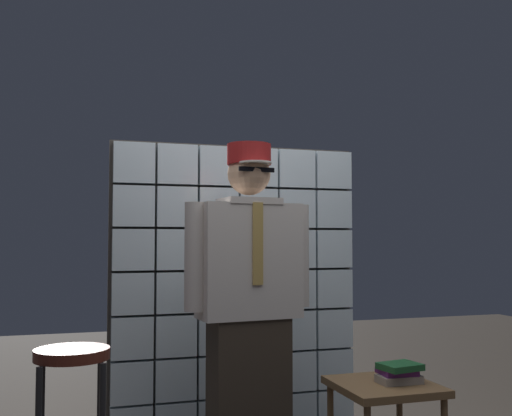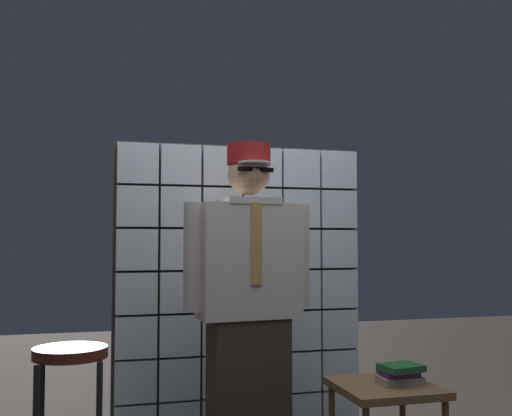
% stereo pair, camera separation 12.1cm
% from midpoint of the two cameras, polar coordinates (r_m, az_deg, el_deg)
% --- Properties ---
extents(glass_block_wall, '(1.66, 0.10, 1.93)m').
position_cam_midpoint_polar(glass_block_wall, '(3.91, -0.53, -8.01)').
color(glass_block_wall, silver).
rests_on(glass_block_wall, ground).
extents(standing_person, '(0.72, 0.32, 1.80)m').
position_cam_midpoint_polar(standing_person, '(3.18, 0.39, -9.30)').
color(standing_person, '#382D23').
rests_on(standing_person, ground).
extents(bar_stool, '(0.34, 0.34, 0.78)m').
position_cam_midpoint_polar(bar_stool, '(2.95, -16.46, -16.65)').
color(bar_stool, '#592319').
rests_on(bar_stool, ground).
extents(side_table, '(0.52, 0.52, 0.51)m').
position_cam_midpoint_polar(side_table, '(3.38, 13.51, -17.35)').
color(side_table, brown).
rests_on(side_table, ground).
extents(book_stack, '(0.23, 0.21, 0.11)m').
position_cam_midpoint_polar(book_stack, '(3.36, 14.83, -15.29)').
color(book_stack, gray).
rests_on(book_stack, side_table).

